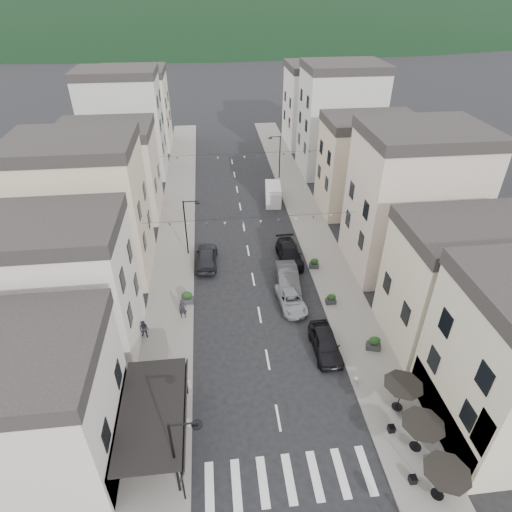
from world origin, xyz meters
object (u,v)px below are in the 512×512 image
Objects in this scene: parked_car_c at (291,300)px; pedestrian_b at (144,329)px; parked_car_a at (325,343)px; parked_car_b at (288,279)px; delivery_van at (273,193)px; pedestrian_a at (183,309)px; parked_car_e at (207,257)px; parked_car_d at (289,254)px.

pedestrian_b is at bearing -172.42° from parked_car_c.
parked_car_a is 0.89× the size of parked_car_b.
delivery_van reaches higher than pedestrian_a.
parked_car_e is (-8.64, 12.58, 0.06)m from parked_car_a.
parked_car_e is at bearing 78.91° from pedestrian_b.
parked_car_d is 1.10× the size of delivery_van.
parked_car_e is 7.93m from pedestrian_a.
parked_car_d is 12.61m from pedestrian_a.
parked_car_d is 1.06× the size of parked_car_e.
delivery_van is (-0.20, 25.58, 0.31)m from parked_car_a.
parked_car_c is at bearing 138.42° from parked_car_e.
delivery_van is (8.44, 13.00, 0.24)m from parked_car_e.
parked_car_a is at bearing -88.82° from parked_car_d.
parked_car_c is 2.58× the size of pedestrian_a.
pedestrian_a is at bearing -158.04° from parked_car_b.
parked_car_a is at bearing -78.57° from parked_car_c.
parked_car_c is 6.94m from parked_car_d.
delivery_van is at bearing 81.38° from parked_car_c.
parked_car_d is 16.14m from pedestrian_b.
pedestrian_b is at bearing 167.21° from parked_car_a.
delivery_van is (0.32, 13.19, 0.33)m from parked_car_d.
pedestrian_b is (-12.17, -5.18, 0.05)m from parked_car_b.
parked_car_a is 12.39m from parked_car_d.
parked_car_c is at bearing -87.58° from delivery_van.
parked_car_a is at bearing -77.07° from parked_car_b.
delivery_van is at bearing 75.49° from pedestrian_b.
pedestrian_b is (-2.90, -2.00, -0.09)m from pedestrian_a.
pedestrian_a is at bearing 154.62° from parked_car_a.
parked_car_c is 20.10m from delivery_van.
parked_car_e reaches higher than parked_car_c.
parked_car_d is 3.37× the size of pedestrian_b.
parked_car_d is at bearing 91.76° from parked_car_a.
parked_car_b is 2.60m from parked_car_c.
pedestrian_b is at bearing -153.93° from parked_car_b.
parked_car_a is 13.90m from pedestrian_b.
parked_car_b is 1.16× the size of parked_car_c.
pedestrian_b is at bearing -145.34° from parked_car_d.
parked_car_d is at bearing 51.96° from pedestrian_b.
parked_car_d is 8.12m from parked_car_e.
delivery_van is (1.22, 17.47, 0.24)m from parked_car_b.
parked_car_a is at bearing 127.93° from parked_car_e.
pedestrian_a is 1.11× the size of pedestrian_b.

